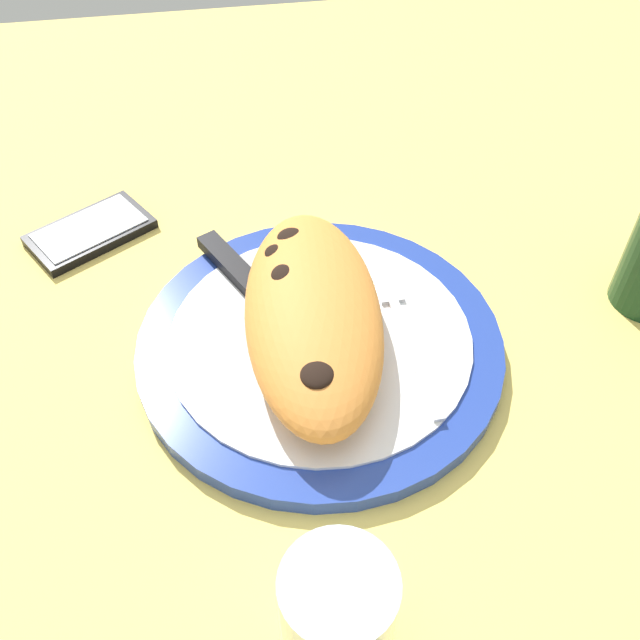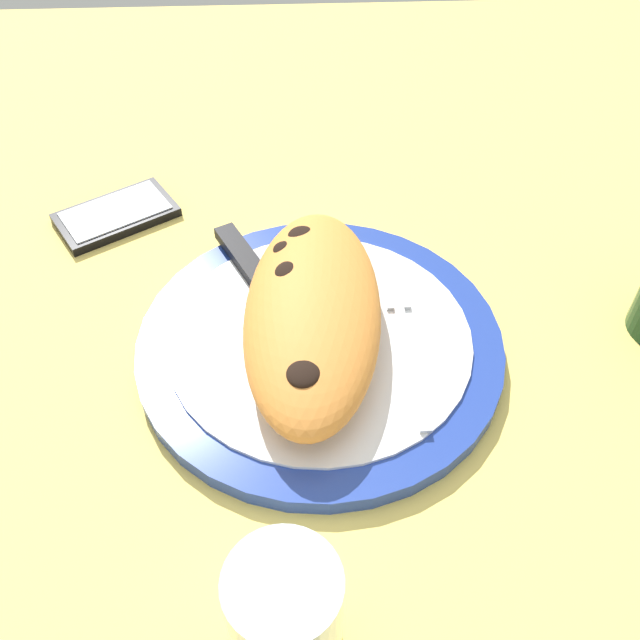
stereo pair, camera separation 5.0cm
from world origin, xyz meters
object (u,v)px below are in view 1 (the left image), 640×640
plate (320,343)px  knife (248,282)px  fork (403,326)px  calzone (313,317)px  smartphone (90,232)px  water_glass (337,620)px

plate → knife: size_ratio=1.55×
plate → fork: fork is taller
calzone → knife: 9.47cm
fork → knife: knife is taller
fork → smartphone: bearing=54.9°
plate → water_glass: 25.43cm
smartphone → calzone: bearing=-134.6°
plate → knife: bearing=37.4°
calzone → water_glass: bearing=173.9°
calzone → smartphone: bearing=45.4°
knife → calzone: bearing=-147.3°
calzone → knife: calzone is taller
calzone → fork: bearing=-89.1°
plate → smartphone: (19.74, 21.06, -0.34)cm
smartphone → water_glass: bearing=-158.3°
fork → water_glass: water_glass is taller
fork → knife: 15.02cm
plate → fork: size_ratio=1.85×
fork → knife: bearing=59.6°
plate → smartphone: plate is taller
plate → water_glass: water_glass is taller
calzone → water_glass: water_glass is taller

